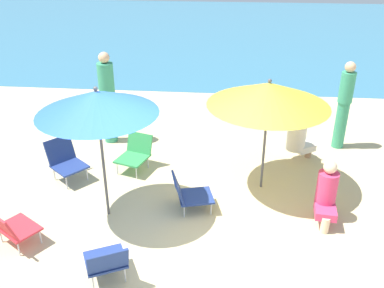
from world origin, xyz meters
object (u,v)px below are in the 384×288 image
at_px(beach_chair_c, 65,159).
at_px(person_a, 298,139).
at_px(beach_chair_e, 135,152).
at_px(person_b, 327,193).
at_px(beach_chair_d, 188,193).
at_px(person_c, 108,98).
at_px(umbrella_blue, 97,102).
at_px(umbrella_yellow, 269,94).
at_px(beach_chair_a, 10,226).
at_px(beach_chair_b, 106,261).
at_px(person_d, 344,105).

height_order(beach_chair_c, person_a, person_a).
xyz_separation_m(beach_chair_e, person_b, (3.04, -1.23, 0.15)).
bearing_deg(beach_chair_e, person_b, 86.05).
distance_m(beach_chair_d, person_c, 2.92).
relative_size(umbrella_blue, beach_chair_d, 2.91).
xyz_separation_m(umbrella_blue, person_b, (3.16, 0.16, -1.31)).
bearing_deg(person_a, beach_chair_d, -169.86).
bearing_deg(umbrella_blue, beach_chair_c, 135.68).
height_order(umbrella_yellow, person_c, umbrella_yellow).
relative_size(beach_chair_d, person_c, 0.38).
xyz_separation_m(beach_chair_d, person_b, (1.98, -0.07, 0.17)).
bearing_deg(beach_chair_c, person_c, 116.02).
relative_size(beach_chair_e, person_a, 0.81).
bearing_deg(beach_chair_a, beach_chair_d, -31.23).
xyz_separation_m(umbrella_yellow, beach_chair_a, (-3.36, -1.83, -1.28)).
relative_size(umbrella_blue, person_b, 2.10).
distance_m(beach_chair_a, beach_chair_b, 1.51).
height_order(beach_chair_b, beach_chair_c, beach_chair_c).
xyz_separation_m(umbrella_blue, beach_chair_c, (-0.98, 0.96, -1.43)).
height_order(beach_chair_a, person_c, person_c).
height_order(person_a, person_c, person_c).
relative_size(beach_chair_c, person_b, 0.81).
height_order(person_b, person_c, person_c).
distance_m(umbrella_blue, umbrella_yellow, 2.52).
relative_size(beach_chair_d, person_a, 0.77).
xyz_separation_m(umbrella_yellow, beach_chair_e, (-2.19, 0.40, -1.30)).
relative_size(beach_chair_c, person_c, 0.43).
bearing_deg(beach_chair_a, person_b, -43.45).
distance_m(beach_chair_c, person_b, 4.22).
bearing_deg(person_b, beach_chair_a, -71.33).
bearing_deg(person_d, beach_chair_c, 138.75).
xyz_separation_m(beach_chair_a, person_c, (0.44, 3.29, 0.59)).
relative_size(person_a, person_b, 0.93).
xyz_separation_m(umbrella_blue, beach_chair_b, (0.37, -1.35, -1.47)).
relative_size(beach_chair_b, person_b, 0.72).
bearing_deg(beach_chair_e, umbrella_blue, 13.13).
height_order(beach_chair_b, person_c, person_c).
distance_m(beach_chair_a, person_b, 4.34).
relative_size(beach_chair_c, person_a, 0.87).
relative_size(beach_chair_e, person_d, 0.42).
relative_size(beach_chair_e, person_b, 0.75).
bearing_deg(beach_chair_d, person_a, 29.03).
bearing_deg(person_a, beach_chair_b, -162.02).
xyz_separation_m(beach_chair_c, person_a, (3.97, 1.00, 0.09)).
xyz_separation_m(umbrella_yellow, person_b, (0.85, -0.83, -1.15)).
distance_m(umbrella_blue, beach_chair_d, 1.91).
relative_size(umbrella_yellow, beach_chair_b, 2.70).
distance_m(beach_chair_d, person_b, 1.99).
bearing_deg(beach_chair_b, beach_chair_d, -53.36).
distance_m(umbrella_yellow, person_a, 1.67).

